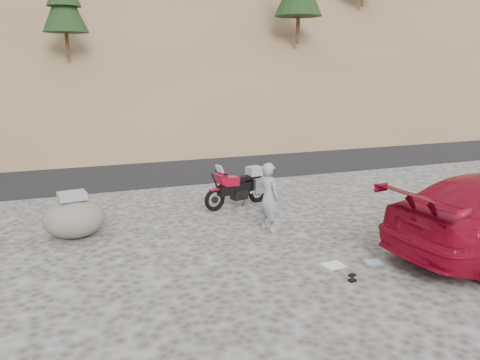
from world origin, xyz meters
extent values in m
plane|color=#3D3B39|center=(0.00, 0.00, 0.00)|extent=(140.00, 140.00, 0.00)
cube|color=black|center=(0.00, 9.00, 0.00)|extent=(120.00, 7.00, 0.05)
cube|color=brown|center=(2.00, 30.00, 8.00)|extent=(110.00, 51.90, 46.72)
cube|color=brown|center=(2.00, 30.00, 8.30)|extent=(110.00, 43.28, 36.46)
cylinder|color=#372214|center=(-4.00, 14.00, 4.90)|extent=(0.17, 0.17, 1.40)
cone|color=black|center=(-4.00, 14.00, 6.44)|extent=(2.00, 2.00, 2.25)
cylinder|color=#372214|center=(8.00, 15.00, 5.94)|extent=(0.22, 0.22, 1.82)
torus|color=black|center=(-0.58, 2.52, 0.32)|extent=(0.64, 0.29, 0.64)
cylinder|color=black|center=(-0.58, 2.52, 0.32)|extent=(0.20, 0.11, 0.19)
torus|color=black|center=(0.86, 2.93, 0.32)|extent=(0.69, 0.32, 0.67)
cylinder|color=black|center=(0.86, 2.93, 0.32)|extent=(0.23, 0.13, 0.21)
cylinder|color=black|center=(-0.50, 2.54, 0.67)|extent=(0.36, 0.16, 0.78)
cylinder|color=black|center=(-0.37, 2.58, 1.04)|extent=(0.21, 0.59, 0.04)
cube|color=black|center=(0.12, 2.72, 0.53)|extent=(1.18, 0.54, 0.29)
cube|color=black|center=(0.21, 2.74, 0.34)|extent=(0.50, 0.40, 0.27)
cube|color=maroon|center=(-0.09, 2.66, 0.77)|extent=(0.57, 0.42, 0.30)
cube|color=maroon|center=(-0.34, 2.58, 0.89)|extent=(0.37, 0.40, 0.34)
cube|color=silver|center=(-0.41, 2.56, 1.14)|extent=(0.19, 0.31, 0.25)
cube|color=black|center=(0.35, 2.78, 0.79)|extent=(0.57, 0.35, 0.12)
cube|color=black|center=(0.70, 2.89, 0.75)|extent=(0.37, 0.26, 0.10)
cube|color=#B9B9BE|center=(0.81, 2.66, 0.56)|extent=(0.40, 0.22, 0.43)
cube|color=#B9B9BE|center=(0.67, 3.14, 0.56)|extent=(0.40, 0.22, 0.43)
cube|color=gray|center=(0.72, 2.89, 0.94)|extent=(0.48, 0.43, 0.25)
cube|color=maroon|center=(-0.58, 2.52, 0.61)|extent=(0.31, 0.19, 0.04)
cylinder|color=black|center=(0.31, 2.59, 0.17)|extent=(0.08, 0.20, 0.35)
cylinder|color=#B9B9BE|center=(0.71, 2.75, 0.39)|extent=(0.45, 0.21, 0.12)
imported|color=gray|center=(0.18, 0.57, 0.00)|extent=(0.60, 0.72, 1.68)
ellipsoid|color=#5A554D|center=(-4.20, 1.70, 0.45)|extent=(1.44, 1.25, 0.90)
cube|color=gray|center=(-4.20, 1.70, 0.99)|extent=(0.72, 0.60, 0.18)
cube|color=white|center=(0.61, -1.74, 0.01)|extent=(0.43, 0.39, 0.01)
cylinder|color=#1B3AA7|center=(2.79, -0.81, 0.08)|extent=(0.44, 0.27, 0.16)
cylinder|color=#1B3AA7|center=(2.30, -1.72, 0.09)|extent=(0.08, 0.08, 0.19)
cone|color=#AC1E0B|center=(2.50, -1.16, 0.08)|extent=(0.14, 0.14, 0.17)
cube|color=black|center=(0.69, -2.27, 0.02)|extent=(0.15, 0.13, 0.04)
cube|color=black|center=(0.57, -2.47, 0.02)|extent=(0.15, 0.13, 0.04)
cube|color=#84A5CC|center=(1.46, -1.86, 0.01)|extent=(0.40, 0.34, 0.01)
camera|label=1|loc=(-4.05, -9.23, 3.87)|focal=35.00mm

